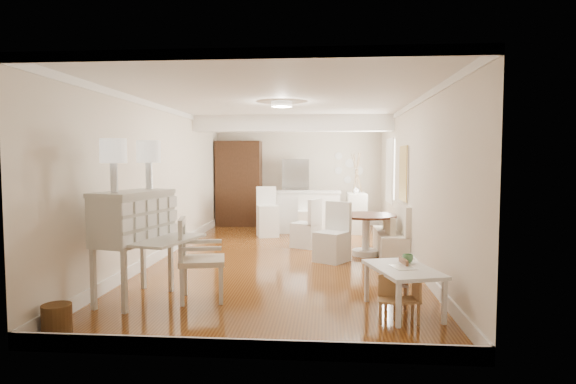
# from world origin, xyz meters

# --- Properties ---
(room) EXTENTS (9.00, 9.04, 2.82)m
(room) POSITION_xyz_m (0.04, 0.32, 1.98)
(room) COLOR brown
(room) RESTS_ON ground
(secretary_bureau) EXTENTS (1.35, 1.37, 1.42)m
(secretary_bureau) POSITION_xyz_m (-1.70, -2.80, 0.71)
(secretary_bureau) COLOR beige
(secretary_bureau) RESTS_ON ground
(gustavian_armchair) EXTENTS (0.73, 0.73, 1.07)m
(gustavian_armchair) POSITION_xyz_m (-0.83, -2.72, 0.53)
(gustavian_armchair) COLOR beige
(gustavian_armchair) RESTS_ON ground
(wicker_basket) EXTENTS (0.32, 0.32, 0.30)m
(wicker_basket) POSITION_xyz_m (-2.05, -4.01, 0.15)
(wicker_basket) COLOR #54361A
(wicker_basket) RESTS_ON ground
(kids_table) EXTENTS (0.91, 1.22, 0.54)m
(kids_table) POSITION_xyz_m (1.68, -3.02, 0.27)
(kids_table) COLOR silver
(kids_table) RESTS_ON ground
(kids_chair_a) EXTENTS (0.30, 0.30, 0.54)m
(kids_chair_a) POSITION_xyz_m (1.66, -3.41, 0.27)
(kids_chair_a) COLOR #A17449
(kids_chair_a) RESTS_ON ground
(kids_chair_b) EXTENTS (0.34, 0.34, 0.62)m
(kids_chair_b) POSITION_xyz_m (1.59, -2.85, 0.31)
(kids_chair_b) COLOR #986745
(kids_chair_b) RESTS_ON ground
(kids_chair_c) EXTENTS (0.27, 0.27, 0.52)m
(kids_chair_c) POSITION_xyz_m (1.48, -3.40, 0.26)
(kids_chair_c) COLOR #AD814F
(kids_chair_c) RESTS_ON ground
(banquette) EXTENTS (0.52, 1.60, 0.98)m
(banquette) POSITION_xyz_m (1.99, 0.50, 0.49)
(banquette) COLOR silver
(banquette) RESTS_ON ground
(dining_table) EXTENTS (1.20, 1.20, 0.77)m
(dining_table) POSITION_xyz_m (1.52, 0.36, 0.39)
(dining_table) COLOR #4E2619
(dining_table) RESTS_ON ground
(slip_chair_near) EXTENTS (0.70, 0.71, 1.05)m
(slip_chair_near) POSITION_xyz_m (0.87, -0.25, 0.53)
(slip_chair_near) COLOR silver
(slip_chair_near) RESTS_ON ground
(slip_chair_far) EXTENTS (0.66, 0.65, 1.01)m
(slip_chair_far) POSITION_xyz_m (0.35, 1.10, 0.50)
(slip_chair_far) COLOR silver
(slip_chair_far) RESTS_ON ground
(breakfast_counter) EXTENTS (2.05, 0.65, 1.03)m
(breakfast_counter) POSITION_xyz_m (0.10, 3.10, 0.52)
(breakfast_counter) COLOR white
(breakfast_counter) RESTS_ON ground
(bar_stool_left) EXTENTS (0.58, 0.58, 1.17)m
(bar_stool_left) POSITION_xyz_m (-0.60, 2.38, 0.58)
(bar_stool_left) COLOR white
(bar_stool_left) RESTS_ON ground
(bar_stool_right) EXTENTS (0.41, 0.41, 0.96)m
(bar_stool_right) POSITION_xyz_m (0.29, 2.49, 0.48)
(bar_stool_right) COLOR white
(bar_stool_right) RESTS_ON ground
(pantry_cabinet) EXTENTS (1.20, 0.60, 2.30)m
(pantry_cabinet) POSITION_xyz_m (-1.60, 4.18, 1.15)
(pantry_cabinet) COLOR #381E11
(pantry_cabinet) RESTS_ON ground
(fridge) EXTENTS (0.75, 0.65, 1.80)m
(fridge) POSITION_xyz_m (0.30, 4.15, 0.90)
(fridge) COLOR silver
(fridge) RESTS_ON ground
(sideboard) EXTENTS (0.47, 1.03, 0.98)m
(sideboard) POSITION_xyz_m (1.52, 3.25, 0.49)
(sideboard) COLOR beige
(sideboard) RESTS_ON ground
(pencil_cup) EXTENTS (0.14, 0.14, 0.10)m
(pencil_cup) POSITION_xyz_m (1.78, -2.76, 0.59)
(pencil_cup) COLOR #60A66B
(pencil_cup) RESTS_ON kids_table
(branch_vase) EXTENTS (0.19, 0.19, 0.16)m
(branch_vase) POSITION_xyz_m (1.50, 3.30, 1.06)
(branch_vase) COLOR silver
(branch_vase) RESTS_ON sideboard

